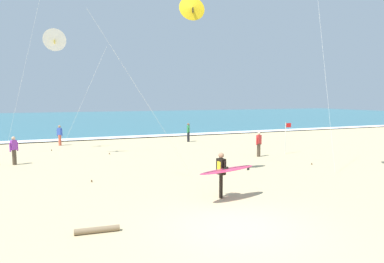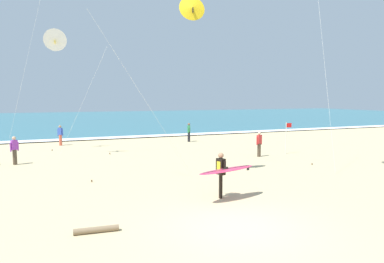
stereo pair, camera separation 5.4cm
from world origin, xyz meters
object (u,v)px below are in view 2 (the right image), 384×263
bystander_purple_top (15,150)px  kite_delta_golden_mid (192,9)px  kite_delta_ivory_near (55,40)px  bystander_green_top (189,132)px  surfer_lead (224,171)px  bystander_red_top (259,144)px  bystander_blue_top (60,135)px  lifeguard_flag (287,135)px  driftwood_log (96,230)px

bystander_purple_top → kite_delta_golden_mid: bearing=-38.8°
kite_delta_ivory_near → bystander_green_top: kite_delta_ivory_near is taller
surfer_lead → bystander_red_top: bearing=49.1°
bystander_red_top → bystander_purple_top: 14.38m
bystander_green_top → bystander_purple_top: 13.81m
bystander_blue_top → lifeguard_flag: size_ratio=0.76×
bystander_red_top → bystander_blue_top: (-11.57, 10.15, 0.00)m
bystander_purple_top → driftwood_log: (3.09, -11.65, -0.73)m
surfer_lead → kite_delta_ivory_near: kite_delta_ivory_near is taller
surfer_lead → bystander_blue_top: size_ratio=1.59×
bystander_red_top → driftwood_log: 14.06m
surfer_lead → kite_delta_ivory_near: size_ratio=0.32×
bystander_blue_top → bystander_purple_top: size_ratio=1.00×
bystander_red_top → lifeguard_flag: lifeguard_flag is taller
bystander_green_top → kite_delta_golden_mid: bearing=-111.0°
kite_delta_golden_mid → lifeguard_flag: (8.38, 3.83, -6.46)m
bystander_blue_top → lifeguard_flag: (13.90, -9.86, 0.45)m
kite_delta_ivory_near → kite_delta_golden_mid: bearing=-55.6°
surfer_lead → bystander_red_top: (6.25, 7.22, -0.24)m
bystander_blue_top → bystander_red_top: bearing=-41.3°
bystander_blue_top → bystander_purple_top: bearing=-109.2°
lifeguard_flag → bystander_green_top: bearing=114.7°
surfer_lead → bystander_blue_top: bearing=107.0°
bystander_red_top → bystander_blue_top: bearing=138.7°
kite_delta_ivory_near → bystander_blue_top: size_ratio=4.99×
bystander_red_top → bystander_blue_top: size_ratio=1.00×
kite_delta_golden_mid → bystander_red_top: 9.84m
kite_delta_ivory_near → bystander_blue_top: (0.16, 5.39, -6.43)m
bystander_green_top → lifeguard_flag: 9.02m
bystander_purple_top → driftwood_log: size_ratio=1.30×
kite_delta_ivory_near → lifeguard_flag: 15.91m
surfer_lead → kite_delta_ivory_near: 14.55m
surfer_lead → lifeguard_flag: bearing=41.2°
surfer_lead → bystander_green_top: surfer_lead is taller
kite_delta_ivory_near → kite_delta_golden_mid: kite_delta_golden_mid is taller
surfer_lead → driftwood_log: 5.07m
surfer_lead → kite_delta_ivory_near: bearing=114.6°
kite_delta_ivory_near → bystander_red_top: kite_delta_ivory_near is taller
bystander_blue_top → surfer_lead: bearing=-73.0°
bystander_blue_top → bystander_purple_top: (-2.51, -7.23, 0.00)m
bystander_blue_top → bystander_purple_top: same height
kite_delta_golden_mid → bystander_purple_top: size_ratio=5.25×
surfer_lead → kite_delta_golden_mid: size_ratio=0.30×
kite_delta_golden_mid → bystander_green_top: bearing=69.0°
surfer_lead → bystander_blue_top: 18.16m
bystander_green_top → driftwood_log: (-9.56, -17.20, -0.73)m
kite_delta_ivory_near → bystander_red_top: bearing=-22.1°
kite_delta_ivory_near → bystander_blue_top: 8.39m
surfer_lead → bystander_blue_top: surfer_lead is taller
kite_delta_ivory_near → lifeguard_flag: bearing=-17.6°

